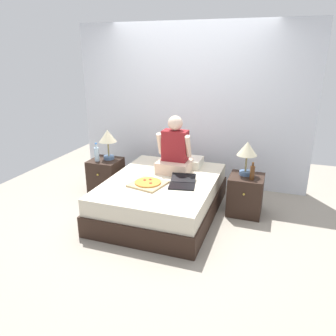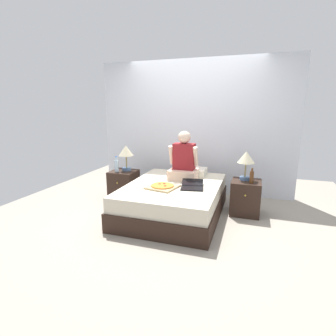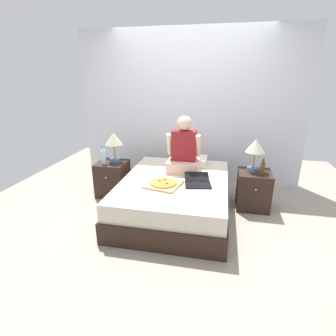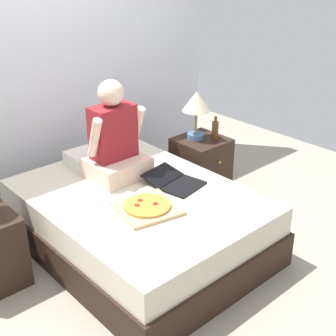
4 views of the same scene
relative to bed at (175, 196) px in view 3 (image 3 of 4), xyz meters
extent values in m
plane|color=#9E9384|center=(0.00, 0.00, -0.24)|extent=(5.74, 5.74, 0.00)
cube|color=silver|center=(0.00, 1.29, 1.01)|extent=(3.74, 0.12, 2.50)
cube|color=black|center=(0.00, 0.00, -0.10)|extent=(1.40, 1.86, 0.27)
cube|color=beige|center=(0.00, 0.00, 0.14)|extent=(1.36, 1.80, 0.22)
cube|color=black|center=(-1.05, 0.36, 0.03)|extent=(0.44, 0.44, 0.53)
sphere|color=gold|center=(-1.05, 0.13, 0.13)|extent=(0.03, 0.03, 0.03)
cylinder|color=#4C6B93|center=(-1.01, 0.41, 0.32)|extent=(0.16, 0.16, 0.05)
cylinder|color=olive|center=(-1.01, 0.41, 0.45)|extent=(0.02, 0.02, 0.22)
cone|color=beige|center=(-1.01, 0.41, 0.65)|extent=(0.26, 0.26, 0.18)
cylinder|color=silver|center=(-1.13, 0.27, 0.39)|extent=(0.07, 0.07, 0.20)
cylinder|color=silver|center=(-1.13, 0.27, 0.52)|extent=(0.03, 0.03, 0.06)
cylinder|color=blue|center=(-1.13, 0.27, 0.56)|extent=(0.04, 0.04, 0.02)
cube|color=black|center=(1.05, 0.36, 0.03)|extent=(0.44, 0.44, 0.53)
sphere|color=gold|center=(1.05, 0.13, 0.13)|extent=(0.03, 0.03, 0.03)
cylinder|color=#4C6B93|center=(1.02, 0.41, 0.32)|extent=(0.16, 0.16, 0.05)
cylinder|color=olive|center=(1.02, 0.41, 0.45)|extent=(0.02, 0.02, 0.22)
cone|color=beige|center=(1.02, 0.41, 0.65)|extent=(0.26, 0.26, 0.18)
cylinder|color=#512D14|center=(1.12, 0.26, 0.38)|extent=(0.06, 0.06, 0.18)
cylinder|color=#512D14|center=(1.12, 0.26, 0.50)|extent=(0.03, 0.03, 0.05)
cube|color=silver|center=(0.11, 0.65, 0.30)|extent=(0.52, 0.34, 0.12)
cube|color=beige|center=(0.06, 0.34, 0.32)|extent=(0.44, 0.40, 0.16)
cube|color=maroon|center=(0.06, 0.37, 0.61)|extent=(0.34, 0.20, 0.42)
sphere|color=beige|center=(0.06, 0.37, 0.92)|extent=(0.20, 0.20, 0.20)
cylinder|color=beige|center=(-0.14, 0.32, 0.64)|extent=(0.07, 0.18, 0.32)
cylinder|color=beige|center=(0.26, 0.32, 0.64)|extent=(0.07, 0.18, 0.32)
cube|color=black|center=(0.32, -0.16, 0.25)|extent=(0.36, 0.28, 0.02)
cube|color=black|center=(0.28, 0.04, 0.29)|extent=(0.34, 0.25, 0.06)
cube|color=tan|center=(-0.10, -0.23, 0.26)|extent=(0.47, 0.47, 0.02)
cylinder|color=#CC7F33|center=(-0.10, -0.23, 0.28)|extent=(0.33, 0.33, 0.02)
cylinder|color=maroon|center=(-0.16, -0.19, 0.29)|extent=(0.04, 0.04, 0.00)
cylinder|color=maroon|center=(-0.05, -0.26, 0.29)|extent=(0.04, 0.04, 0.00)
cylinder|color=maroon|center=(-0.10, -0.15, 0.29)|extent=(0.04, 0.04, 0.00)
camera|label=1|loc=(1.40, -3.74, 1.82)|focal=35.00mm
camera|label=2|loc=(1.12, -3.67, 1.37)|focal=28.00mm
camera|label=3|loc=(0.57, -3.17, 1.54)|focal=28.00mm
camera|label=4|loc=(-1.89, -2.43, 1.91)|focal=50.00mm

